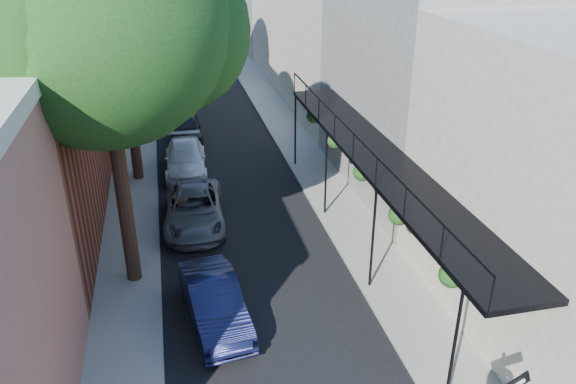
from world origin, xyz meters
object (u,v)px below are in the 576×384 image
oak_mid (129,13)px  parked_car_f (172,107)px  parked_car_c (194,209)px  parked_car_e (186,127)px  parked_car_d (186,159)px  oak_near (117,22)px  parked_car_b (214,302)px

oak_mid → parked_car_f: bearing=80.7°
parked_car_c → parked_car_e: (0.27, 9.53, 0.00)m
parked_car_e → parked_car_d: bearing=-93.0°
oak_near → parked_car_e: bearing=81.1°
oak_near → parked_car_b: size_ratio=2.84×
oak_near → parked_car_d: bearing=78.4°
parked_car_d → parked_car_f: parked_car_d is taller
parked_car_c → parked_car_b: bearing=-85.3°
oak_near → parked_car_f: oak_near is taller
parked_car_c → parked_car_e: same height
oak_mid → parked_car_d: (1.73, 0.22, -6.41)m
oak_mid → parked_car_c: 8.25m
oak_mid → parked_car_b: oak_mid is taller
oak_near → parked_car_f: size_ratio=3.22×
oak_near → parked_car_c: bearing=61.0°
oak_mid → parked_car_d: size_ratio=2.31×
oak_near → parked_car_b: 7.97m
parked_car_b → parked_car_c: size_ratio=0.86×
parked_car_e → parked_car_f: 4.11m
parked_car_b → parked_car_e: 15.44m
parked_car_b → parked_car_d: size_ratio=0.91×
parked_car_d → oak_near: bearing=-99.2°
parked_car_b → parked_car_c: parked_car_b is taller
parked_car_f → parked_car_c: bearing=-95.2°
oak_mid → parked_car_c: size_ratio=2.19×
parked_car_d → parked_car_b: bearing=-86.8°
parked_car_f → parked_car_d: bearing=-94.5°
oak_near → parked_car_f: 18.24m
parked_car_b → parked_car_c: bearing=84.4°
parked_car_b → parked_car_c: 5.92m
parked_car_b → parked_car_e: size_ratio=1.06×
parked_car_f → oak_mid: bearing=-105.8°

